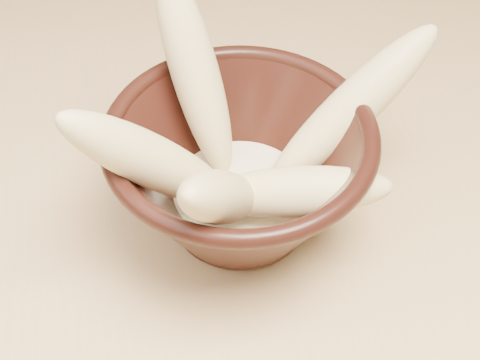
# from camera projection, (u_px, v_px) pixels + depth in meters

# --- Properties ---
(table) EXTENTS (1.20, 0.80, 0.75)m
(table) POSITION_uv_depth(u_px,v_px,m) (286.00, 238.00, 0.66)
(table) COLOR tan
(table) RESTS_ON ground
(bowl) EXTENTS (0.21, 0.21, 0.11)m
(bowl) POSITION_uv_depth(u_px,v_px,m) (240.00, 172.00, 0.53)
(bowl) COLOR black
(bowl) RESTS_ON table
(milk_puddle) EXTENTS (0.12, 0.12, 0.02)m
(milk_puddle) POSITION_uv_depth(u_px,v_px,m) (240.00, 195.00, 0.55)
(milk_puddle) COLOR beige
(milk_puddle) RESTS_ON bowl
(banana_upright) EXTENTS (0.08, 0.13, 0.17)m
(banana_upright) POSITION_uv_depth(u_px,v_px,m) (195.00, 71.00, 0.53)
(banana_upright) COLOR #D1BA7B
(banana_upright) RESTS_ON bowl
(banana_left) EXTENTS (0.15, 0.07, 0.15)m
(banana_left) POSITION_uv_depth(u_px,v_px,m) (153.00, 162.00, 0.48)
(banana_left) COLOR #D1BA7B
(banana_left) RESTS_ON bowl
(banana_right) EXTENTS (0.17, 0.09, 0.14)m
(banana_right) POSITION_uv_depth(u_px,v_px,m) (350.00, 109.00, 0.53)
(banana_right) COLOR #D1BA7B
(banana_right) RESTS_ON bowl
(banana_across) EXTENTS (0.16, 0.08, 0.06)m
(banana_across) POSITION_uv_depth(u_px,v_px,m) (293.00, 192.00, 0.50)
(banana_across) COLOR #D1BA7B
(banana_across) RESTS_ON bowl
(banana_front) EXTENTS (0.10, 0.13, 0.14)m
(banana_front) POSITION_uv_depth(u_px,v_px,m) (221.00, 197.00, 0.46)
(banana_front) COLOR #D1BA7B
(banana_front) RESTS_ON bowl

